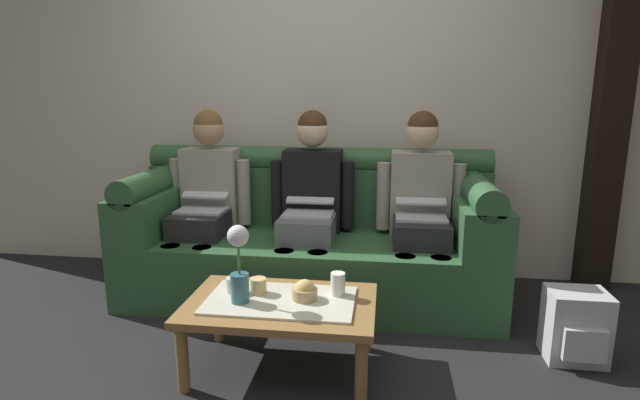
{
  "coord_description": "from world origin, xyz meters",
  "views": [
    {
      "loc": [
        0.48,
        -1.94,
        1.33
      ],
      "look_at": [
        0.11,
        0.82,
        0.72
      ],
      "focal_mm": 27.65,
      "sensor_mm": 36.0,
      "label": 1
    }
  ],
  "objects_px": {
    "person_left": "(207,195)",
    "coffee_table": "(281,309)",
    "flower_vase": "(239,263)",
    "backpack_right": "(576,327)",
    "snack_bowl": "(305,291)",
    "cup_far_center": "(234,285)",
    "cup_near_left": "(338,284)",
    "person_middle": "(311,198)",
    "person_right": "(421,201)",
    "couch": "(311,240)",
    "cup_near_right": "(258,286)"
  },
  "relations": [
    {
      "from": "flower_vase",
      "to": "snack_bowl",
      "type": "xyz_separation_m",
      "value": [
        0.3,
        0.07,
        -0.15
      ]
    },
    {
      "from": "couch",
      "to": "cup_far_center",
      "type": "distance_m",
      "value": 0.94
    },
    {
      "from": "person_left",
      "to": "coffee_table",
      "type": "bearing_deg",
      "value": -53.38
    },
    {
      "from": "couch",
      "to": "snack_bowl",
      "type": "bearing_deg",
      "value": -83.0
    },
    {
      "from": "flower_vase",
      "to": "backpack_right",
      "type": "height_order",
      "value": "flower_vase"
    },
    {
      "from": "couch",
      "to": "flower_vase",
      "type": "height_order",
      "value": "couch"
    },
    {
      "from": "coffee_table",
      "to": "flower_vase",
      "type": "distance_m",
      "value": 0.31
    },
    {
      "from": "person_middle",
      "to": "cup_far_center",
      "type": "bearing_deg",
      "value": -105.33
    },
    {
      "from": "person_left",
      "to": "coffee_table",
      "type": "relative_size",
      "value": 1.35
    },
    {
      "from": "backpack_right",
      "to": "snack_bowl",
      "type": "bearing_deg",
      "value": -168.67
    },
    {
      "from": "person_left",
      "to": "flower_vase",
      "type": "distance_m",
      "value": 1.14
    },
    {
      "from": "snack_bowl",
      "to": "cup_near_left",
      "type": "distance_m",
      "value": 0.17
    },
    {
      "from": "person_left",
      "to": "flower_vase",
      "type": "height_order",
      "value": "person_left"
    },
    {
      "from": "coffee_table",
      "to": "cup_near_left",
      "type": "xyz_separation_m",
      "value": [
        0.27,
        0.09,
        0.11
      ]
    },
    {
      "from": "cup_near_right",
      "to": "person_right",
      "type": "bearing_deg",
      "value": 47.22
    },
    {
      "from": "person_right",
      "to": "backpack_right",
      "type": "height_order",
      "value": "person_right"
    },
    {
      "from": "cup_near_left",
      "to": "person_left",
      "type": "bearing_deg",
      "value": 138.51
    },
    {
      "from": "person_left",
      "to": "cup_far_center",
      "type": "relative_size",
      "value": 16.22
    },
    {
      "from": "person_right",
      "to": "flower_vase",
      "type": "height_order",
      "value": "person_right"
    },
    {
      "from": "person_right",
      "to": "coffee_table",
      "type": "xyz_separation_m",
      "value": [
        -0.71,
        -0.95,
        -0.35
      ]
    },
    {
      "from": "couch",
      "to": "flower_vase",
      "type": "relative_size",
      "value": 6.33
    },
    {
      "from": "person_right",
      "to": "cup_near_left",
      "type": "xyz_separation_m",
      "value": [
        -0.44,
        -0.86,
        -0.24
      ]
    },
    {
      "from": "flower_vase",
      "to": "cup_near_left",
      "type": "bearing_deg",
      "value": 17.89
    },
    {
      "from": "cup_near_left",
      "to": "cup_near_right",
      "type": "bearing_deg",
      "value": -174.91
    },
    {
      "from": "coffee_table",
      "to": "flower_vase",
      "type": "height_order",
      "value": "flower_vase"
    },
    {
      "from": "person_right",
      "to": "flower_vase",
      "type": "xyz_separation_m",
      "value": [
        -0.89,
        -1.0,
        -0.1
      ]
    },
    {
      "from": "person_right",
      "to": "couch",
      "type": "bearing_deg",
      "value": 179.66
    },
    {
      "from": "couch",
      "to": "backpack_right",
      "type": "relative_size",
      "value": 6.51
    },
    {
      "from": "snack_bowl",
      "to": "backpack_right",
      "type": "bearing_deg",
      "value": 11.33
    },
    {
      "from": "cup_far_center",
      "to": "backpack_right",
      "type": "xyz_separation_m",
      "value": [
        1.7,
        0.23,
        -0.23
      ]
    },
    {
      "from": "coffee_table",
      "to": "cup_far_center",
      "type": "height_order",
      "value": "cup_far_center"
    },
    {
      "from": "person_left",
      "to": "cup_far_center",
      "type": "height_order",
      "value": "person_left"
    },
    {
      "from": "person_left",
      "to": "backpack_right",
      "type": "distance_m",
      "value": 2.31
    },
    {
      "from": "person_right",
      "to": "backpack_right",
      "type": "distance_m",
      "value": 1.11
    },
    {
      "from": "person_left",
      "to": "cup_far_center",
      "type": "distance_m",
      "value": 1.04
    },
    {
      "from": "cup_near_right",
      "to": "backpack_right",
      "type": "xyz_separation_m",
      "value": [
        1.58,
        0.23,
        -0.23
      ]
    },
    {
      "from": "person_right",
      "to": "cup_near_left",
      "type": "distance_m",
      "value": 0.99
    },
    {
      "from": "flower_vase",
      "to": "snack_bowl",
      "type": "relative_size",
      "value": 3.05
    },
    {
      "from": "person_left",
      "to": "coffee_table",
      "type": "xyz_separation_m",
      "value": [
        0.71,
        -0.95,
        -0.35
      ]
    },
    {
      "from": "person_right",
      "to": "coffee_table",
      "type": "distance_m",
      "value": 1.23
    },
    {
      "from": "person_left",
      "to": "person_middle",
      "type": "height_order",
      "value": "same"
    },
    {
      "from": "couch",
      "to": "person_middle",
      "type": "xyz_separation_m",
      "value": [
        -0.0,
        -0.0,
        0.29
      ]
    },
    {
      "from": "person_middle",
      "to": "person_right",
      "type": "relative_size",
      "value": 1.0
    },
    {
      "from": "person_left",
      "to": "person_middle",
      "type": "distance_m",
      "value": 0.71
    },
    {
      "from": "person_middle",
      "to": "person_right",
      "type": "distance_m",
      "value": 0.71
    },
    {
      "from": "flower_vase",
      "to": "cup_near_right",
      "type": "distance_m",
      "value": 0.2
    },
    {
      "from": "coffee_table",
      "to": "backpack_right",
      "type": "bearing_deg",
      "value": 11.11
    },
    {
      "from": "couch",
      "to": "person_middle",
      "type": "bearing_deg",
      "value": -90.0
    },
    {
      "from": "coffee_table",
      "to": "backpack_right",
      "type": "relative_size",
      "value": 2.49
    },
    {
      "from": "backpack_right",
      "to": "cup_near_left",
      "type": "bearing_deg",
      "value": -170.64
    }
  ]
}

